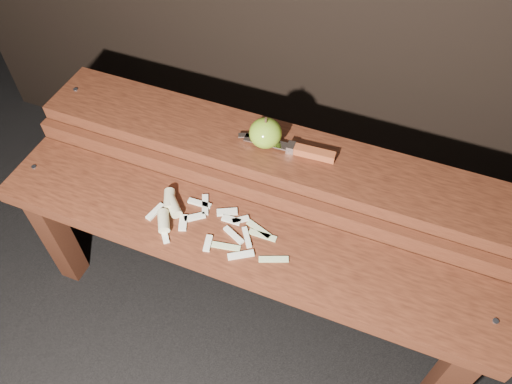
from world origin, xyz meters
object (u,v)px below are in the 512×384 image
at_px(apple, 266,133).
at_px(knife, 302,150).
at_px(bench_rear_tier, 271,171).
at_px(bench_front_tier, 237,255).

relative_size(apple, knife, 0.34).
xyz_separation_m(bench_rear_tier, apple, (-0.02, 0.00, 0.12)).
bearing_deg(knife, bench_rear_tier, -174.78).
bearing_deg(bench_front_tier, knife, 73.00).
bearing_deg(bench_front_tier, bench_rear_tier, 90.00).
relative_size(bench_rear_tier, knife, 4.99).
height_order(bench_front_tier, bench_rear_tier, bench_rear_tier).
bearing_deg(knife, apple, -178.61).
height_order(apple, knife, apple).
bearing_deg(apple, knife, 1.39).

